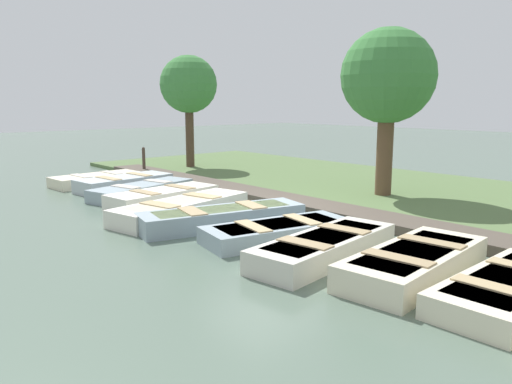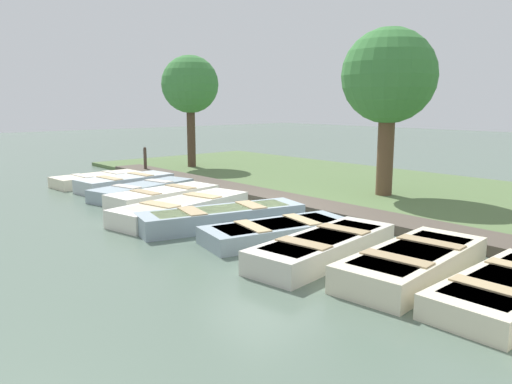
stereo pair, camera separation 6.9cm
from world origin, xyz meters
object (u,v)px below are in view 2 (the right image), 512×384
object	(u,v)px
rowboat_5	(222,217)
rowboat_2	(143,190)
rowboat_1	(126,183)
rowboat_9	(509,289)
rowboat_4	(182,208)
rowboat_8	(414,262)
rowboat_0	(98,179)
mooring_post_near	(145,161)
rowboat_6	(277,231)
rowboat_3	(164,196)
park_tree_far_left	(190,86)
park_tree_left	(389,78)
rowboat_7	(324,247)

from	to	relation	value
rowboat_5	rowboat_2	bearing A→B (deg)	-82.19
rowboat_1	rowboat_9	distance (m)	11.47
rowboat_4	rowboat_8	xyz separation A→B (m)	(-0.46, 5.76, 0.01)
rowboat_1	rowboat_5	size ratio (longest dim) A/B	0.80
rowboat_1	rowboat_0	bearing A→B (deg)	-87.57
rowboat_0	mooring_post_near	distance (m)	2.59
rowboat_0	rowboat_6	size ratio (longest dim) A/B	0.93
rowboat_4	rowboat_3	bearing A→B (deg)	-117.40
mooring_post_near	park_tree_far_left	distance (m)	3.42
rowboat_6	park_tree_left	size ratio (longest dim) A/B	0.68
rowboat_8	rowboat_9	xyz separation A→B (m)	(-0.05, 1.39, -0.04)
rowboat_2	rowboat_3	bearing A→B (deg)	71.22
mooring_post_near	park_tree_left	distance (m)	9.48
rowboat_1	rowboat_7	bearing A→B (deg)	79.36
mooring_post_near	rowboat_5	bearing A→B (deg)	71.98
rowboat_7	park_tree_far_left	distance (m)	12.43
park_tree_left	rowboat_8	bearing A→B (deg)	38.88
rowboat_5	park_tree_left	distance (m)	6.05
rowboat_4	rowboat_6	world-z (taller)	rowboat_4
rowboat_2	rowboat_3	size ratio (longest dim) A/B	1.07
rowboat_8	park_tree_left	xyz separation A→B (m)	(-4.88, -3.93, 3.05)
rowboat_2	rowboat_6	world-z (taller)	rowboat_2
rowboat_3	rowboat_8	bearing A→B (deg)	83.23
rowboat_0	rowboat_6	bearing A→B (deg)	84.84
rowboat_8	rowboat_9	size ratio (longest dim) A/B	1.08
rowboat_0	rowboat_8	distance (m)	11.56
rowboat_1	rowboat_5	distance (m)	5.70
rowboat_2	rowboat_8	xyz separation A→B (m)	(0.12, 8.70, 0.03)
rowboat_6	rowboat_8	size ratio (longest dim) A/B	0.99
mooring_post_near	rowboat_9	bearing A→B (deg)	80.70
rowboat_5	park_tree_far_left	bearing A→B (deg)	-106.16
park_tree_left	rowboat_0	bearing A→B (deg)	-57.56
rowboat_0	rowboat_1	bearing A→B (deg)	94.90
rowboat_8	park_tree_far_left	size ratio (longest dim) A/B	0.71
rowboat_6	rowboat_0	bearing A→B (deg)	-79.33
rowboat_2	mooring_post_near	distance (m)	4.55
rowboat_6	park_tree_left	bearing A→B (deg)	-156.20
rowboat_7	park_tree_far_left	xyz separation A→B (m)	(-4.73, -11.08, 3.08)
park_tree_far_left	rowboat_7	bearing A→B (deg)	66.88
rowboat_1	rowboat_4	bearing A→B (deg)	74.00
rowboat_1	mooring_post_near	size ratio (longest dim) A/B	2.92
rowboat_0	rowboat_4	distance (m)	5.82
rowboat_4	mooring_post_near	world-z (taller)	mooring_post_near
rowboat_4	rowboat_5	size ratio (longest dim) A/B	1.00
rowboat_9	rowboat_4	bearing A→B (deg)	-87.05
rowboat_3	rowboat_6	bearing A→B (deg)	81.36
park_tree_far_left	rowboat_4	bearing A→B (deg)	54.65
rowboat_0	rowboat_2	size ratio (longest dim) A/B	0.87
rowboat_0	rowboat_4	size ratio (longest dim) A/B	0.78
rowboat_4	mooring_post_near	bearing A→B (deg)	-123.68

